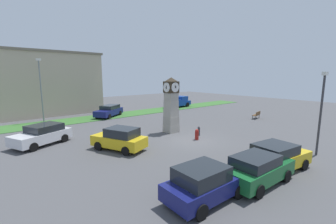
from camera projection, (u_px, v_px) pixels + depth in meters
ground_plane at (191, 140)px, 18.74m from camera, size 80.33×80.33×0.00m
clock_tower at (171, 105)px, 21.13m from camera, size 1.37×1.42×5.19m
bollard_near_tower at (199, 131)px, 20.10m from camera, size 0.21×0.21×0.86m
bollard_mid_row at (197, 134)px, 18.89m from camera, size 0.32×0.32×0.91m
car_navy_sedan at (204, 183)px, 9.67m from camera, size 3.89×1.99×1.59m
car_near_tower at (258, 169)px, 11.17m from camera, size 4.17×2.00×1.52m
car_by_building at (277, 156)px, 12.87m from camera, size 4.14×2.43×1.54m
car_far_lot at (120, 139)px, 16.29m from camera, size 3.15×4.31×1.64m
car_silver_hatch at (109, 111)px, 29.32m from camera, size 4.73×4.04×1.51m
car_end_of_row at (42, 135)px, 17.55m from camera, size 4.62×3.51×1.56m
pickup_truck at (178, 102)px, 37.79m from camera, size 5.03×2.53×1.85m
bench at (257, 114)px, 28.06m from camera, size 1.67×0.84×0.90m
street_lamp_near_road at (321, 107)px, 14.82m from camera, size 0.50×0.24×5.61m
street_lamp_far_side at (41, 86)px, 25.45m from camera, size 0.50×0.24×7.23m
warehouse_blue_far at (46, 83)px, 32.33m from camera, size 13.51×10.12×8.54m
grass_verge_far at (126, 114)px, 31.23m from camera, size 48.20×4.03×0.04m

